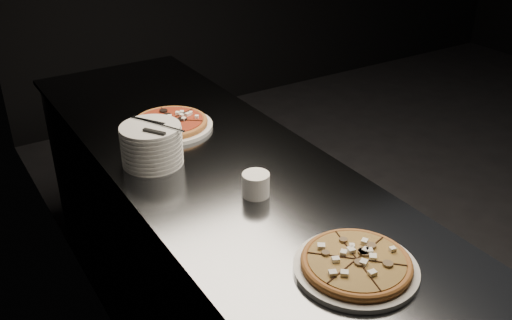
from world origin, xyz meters
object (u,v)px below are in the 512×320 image
cutlery (154,127)px  ramekin (256,184)px  plate_stack (152,145)px  pizza_tomato (170,124)px  counter (222,262)px  pizza_mushroom (356,264)px

cutlery → ramekin: cutlery is taller
plate_stack → cutlery: (0.01, -0.02, 0.08)m
cutlery → pizza_tomato: bearing=23.6°
plate_stack → counter: bearing=-29.4°
pizza_tomato → plate_stack: size_ratio=1.82×
cutlery → pizza_mushroom: bearing=-108.8°
pizza_mushroom → plate_stack: 0.88m
counter → pizza_tomato: bearing=94.7°
cutlery → ramekin: (0.19, -0.37, -0.11)m
counter → ramekin: size_ratio=27.28×
pizza_tomato → ramekin: bearing=-88.2°
plate_stack → ramekin: (0.20, -0.38, -0.03)m
pizza_mushroom → ramekin: (-0.02, 0.47, 0.02)m
counter → plate_stack: bearing=150.6°
ramekin → pizza_mushroom: bearing=-87.4°
counter → plate_stack: plate_stack is taller
ramekin → cutlery: bearing=117.0°
pizza_mushroom → plate_stack: plate_stack is taller
pizza_tomato → cutlery: bearing=-123.6°
pizza_tomato → cutlery: (-0.17, -0.25, 0.13)m
counter → pizza_mushroom: 0.88m
cutlery → ramekin: 0.42m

